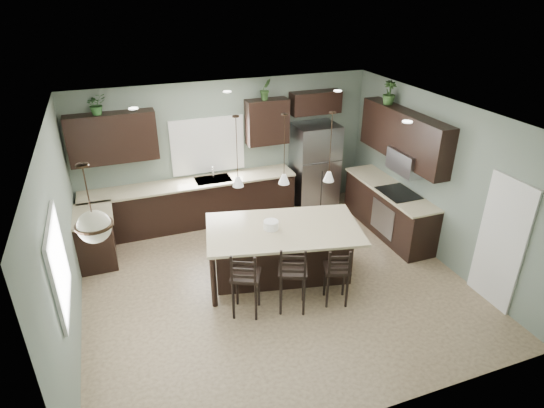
{
  "coord_description": "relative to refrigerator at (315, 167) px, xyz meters",
  "views": [
    {
      "loc": [
        -2.17,
        -5.76,
        4.51
      ],
      "look_at": [
        0.1,
        0.4,
        1.25
      ],
      "focal_mm": 30.0,
      "sensor_mm": 36.0,
      "label": 1
    }
  ],
  "objects": [
    {
      "name": "plant_right_wall",
      "position": [
        1.01,
        -0.95,
        1.69
      ],
      "size": [
        0.28,
        0.28,
        0.44
      ],
      "primitive_type": "imported",
      "rotation": [
        0.0,
        0.0,
        -0.18
      ],
      "color": "#325826",
      "rests_on": "right_upper_cabs"
    },
    {
      "name": "room_shell",
      "position": [
        -1.79,
        -2.37,
        0.77
      ],
      "size": [
        6.0,
        6.0,
        6.0
      ],
      "color": "slate",
      "rests_on": "ground"
    },
    {
      "name": "pendant_right",
      "position": [
        -0.91,
        -2.38,
        1.32
      ],
      "size": [
        0.17,
        0.17,
        1.1
      ],
      "primitive_type": null,
      "color": "silver",
      "rests_on": "room_shell"
    },
    {
      "name": "kitchen_island",
      "position": [
        -1.6,
        -2.23,
        -0.46
      ],
      "size": [
        2.69,
        1.88,
        0.92
      ],
      "primitive_type": "cube",
      "rotation": [
        0.0,
        0.0,
        -0.21
      ],
      "color": "black",
      "rests_on": "ground"
    },
    {
      "name": "left_return_countertop",
      "position": [
        -4.47,
        -0.67,
        -0.01
      ],
      "size": [
        0.66,
        0.96,
        0.04
      ],
      "primitive_type": "cube",
      "color": "beige",
      "rests_on": "left_return_cabs"
    },
    {
      "name": "sink_inset",
      "position": [
        -2.19,
        0.06,
        0.01
      ],
      "size": [
        0.7,
        0.45,
        0.01
      ],
      "primitive_type": "cube",
      "color": "gray",
      "rests_on": "back_countertop"
    },
    {
      "name": "back_lower_cabs",
      "position": [
        -2.64,
        0.08,
        -0.48
      ],
      "size": [
        4.2,
        0.6,
        0.9
      ],
      "primitive_type": "cube",
      "color": "black",
      "rests_on": "ground"
    },
    {
      "name": "microwave",
      "position": [
        0.99,
        -1.77,
        0.62
      ],
      "size": [
        0.4,
        0.75,
        0.4
      ],
      "primitive_type": "cube",
      "color": "gray",
      "rests_on": "right_upper_cabs"
    },
    {
      "name": "fridge_header",
      "position": [
        0.06,
        0.21,
        1.32
      ],
      "size": [
        1.05,
        0.34,
        0.45
      ],
      "primitive_type": "cube",
      "color": "black",
      "rests_on": "room_shell"
    },
    {
      "name": "bar_stool_right",
      "position": [
        -1.08,
        -3.14,
        -0.42
      ],
      "size": [
        0.47,
        0.47,
        1.01
      ],
      "primitive_type": "cube",
      "rotation": [
        0.0,
        0.0,
        -0.33
      ],
      "color": "black",
      "rests_on": "ground"
    },
    {
      "name": "chandelier",
      "position": [
        -4.3,
        -3.33,
        1.41
      ],
      "size": [
        0.42,
        0.42,
        0.94
      ],
      "primitive_type": null,
      "color": "beige",
      "rests_on": "room_shell"
    },
    {
      "name": "bar_stool_center",
      "position": [
        -1.77,
        -3.05,
        -0.36
      ],
      "size": [
        0.55,
        0.55,
        1.13
      ],
      "primitive_type": "cube",
      "rotation": [
        0.0,
        0.0,
        -0.4
      ],
      "color": "black",
      "rests_on": "ground"
    },
    {
      "name": "back_countertop",
      "position": [
        -2.64,
        0.06,
        -0.01
      ],
      "size": [
        4.2,
        0.66,
        0.04
      ],
      "primitive_type": "cube",
      "color": "beige",
      "rests_on": "back_lower_cabs"
    },
    {
      "name": "pendant_left",
      "position": [
        -2.28,
        -2.08,
        1.32
      ],
      "size": [
        0.17,
        0.17,
        1.1
      ],
      "primitive_type": null,
      "color": "white",
      "rests_on": "room_shell"
    },
    {
      "name": "back_upper_left",
      "position": [
        -3.94,
        0.21,
        1.02
      ],
      "size": [
        1.55,
        0.34,
        0.9
      ],
      "primitive_type": "cube",
      "color": "black",
      "rests_on": "room_shell"
    },
    {
      "name": "faucet",
      "position": [
        -2.19,
        0.03,
        0.16
      ],
      "size": [
        0.02,
        0.02,
        0.28
      ],
      "primitive_type": "cylinder",
      "color": "silver",
      "rests_on": "back_countertop"
    },
    {
      "name": "pendant_center",
      "position": [
        -1.6,
        -2.23,
        1.32
      ],
      "size": [
        0.17,
        0.17,
        1.1
      ],
      "primitive_type": null,
      "color": "silver",
      "rests_on": "room_shell"
    },
    {
      "name": "left_return_cabs",
      "position": [
        -4.49,
        -0.67,
        -0.48
      ],
      "size": [
        0.6,
        0.9,
        0.9
      ],
      "primitive_type": "cube",
      "color": "black",
      "rests_on": "ground"
    },
    {
      "name": "cooktop",
      "position": [
        0.89,
        -1.77,
        0.02
      ],
      "size": [
        0.58,
        0.75,
        0.02
      ],
      "primitive_type": "cube",
      "color": "black",
      "rests_on": "right_countertop"
    },
    {
      "name": "window_back",
      "position": [
        -2.19,
        0.36,
        0.62
      ],
      "size": [
        1.35,
        0.02,
        1.0
      ],
      "primitive_type": "cube",
      "color": "white",
      "rests_on": "room_shell"
    },
    {
      "name": "plant_back_left",
      "position": [
        -4.12,
        0.18,
        1.66
      ],
      "size": [
        0.4,
        0.38,
        0.37
      ],
      "primitive_type": "imported",
      "rotation": [
        0.0,
        0.0,
        0.34
      ],
      "color": "#254E22",
      "rests_on": "back_upper_left"
    },
    {
      "name": "right_upper_cabs",
      "position": [
        1.04,
        -1.5,
        1.02
      ],
      "size": [
        0.34,
        2.35,
        0.9
      ],
      "primitive_type": "cube",
      "color": "black",
      "rests_on": "room_shell"
    },
    {
      "name": "serving_dish",
      "position": [
        -1.79,
        -2.19,
        0.07
      ],
      "size": [
        0.24,
        0.24,
        0.14
      ],
      "primitive_type": "cylinder",
      "color": "white",
      "rests_on": "kitchen_island"
    },
    {
      "name": "pantry_door",
      "position": [
        1.18,
        -3.92,
        0.09
      ],
      "size": [
        0.04,
        0.82,
        2.04
      ],
      "primitive_type": "cube",
      "color": "white",
      "rests_on": "ground"
    },
    {
      "name": "bar_stool_left",
      "position": [
        -2.45,
        -2.92,
        -0.37
      ],
      "size": [
        0.55,
        0.55,
        1.1
      ],
      "primitive_type": "cube",
      "rotation": [
        0.0,
        0.0,
        -0.44
      ],
      "color": "black",
      "rests_on": "ground"
    },
    {
      "name": "back_upper_right",
      "position": [
        -0.99,
        0.21,
        1.02
      ],
      "size": [
        0.85,
        0.34,
        0.9
      ],
      "primitive_type": "cube",
      "color": "black",
      "rests_on": "room_shell"
    },
    {
      "name": "window_left",
      "position": [
        -4.78,
        -3.17,
        0.62
      ],
      "size": [
        0.02,
        1.1,
        1.0
      ],
      "primitive_type": "cube",
      "color": "white",
      "rests_on": "room_shell"
    },
    {
      "name": "ground",
      "position": [
        -1.79,
        -2.37,
        -0.93
      ],
      "size": [
        6.0,
        6.0,
        0.0
      ],
      "primitive_type": "plane",
      "color": "#9E8466",
      "rests_on": "ground"
    },
    {
      "name": "wall_oven_front",
      "position": [
        0.6,
        -1.77,
        -0.48
      ],
      "size": [
        0.01,
        0.72,
        0.6
      ],
      "primitive_type": "cube",
      "color": "gray",
      "rests_on": "right_lower_cabs"
    },
    {
      "name": "right_lower_cabs",
      "position": [
        0.91,
        -1.5,
        -0.48
      ],
      "size": [
        0.6,
        2.35,
        0.9
      ],
      "primitive_type": "cube",
      "color": "black",
      "rests_on": "ground"
    },
    {
      "name": "right_countertop",
      "position": [
        0.89,
        -1.5,
        -0.01
      ],
      "size": [
        0.66,
        2.35,
        0.04
      ],
      "primitive_type": "cube",
      "color": "beige",
      "rests_on": "right_lower_cabs"
    },
    {
      "name": "refrigerator",
      "position": [
        0.0,
        0.0,
        0.0
      ],
      "size": [
        0.9,
        0.74,
        1.85
      ],
      "primitive_type": "cube",
      "color": "#9999A1",
      "rests_on": "ground"
    },
    {
      "name": "plant_back_right",
      "position": [
        -1.03,
        0.18,
        1.68
      ],
      "size": [
        0.26,
        0.23,
        0.41
      ],
      "primitive_type": "imported",
      "rotation": [
        0.0,
        0.0,
        0.24
      ],
      "color": "#2E4F22",
      "rests_on": "back_upper_right"
    }
  ]
}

